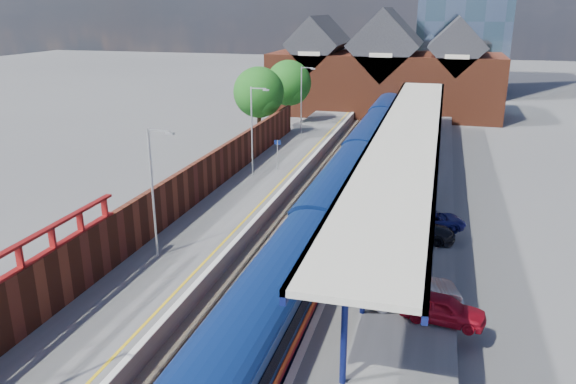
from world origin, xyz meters
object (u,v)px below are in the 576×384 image
(lamp_post_c, at_px, (253,126))
(platform_sign, at_px, (278,150))
(lamp_post_d, at_px, (303,96))
(parked_car_red, at_px, (443,309))
(parked_car_blue, at_px, (432,220))
(parked_car_silver, at_px, (410,291))
(lamp_post_b, at_px, (155,186))
(train, at_px, (358,159))
(parked_car_dark, at_px, (416,228))

(lamp_post_c, relative_size, platform_sign, 2.80)
(lamp_post_c, xyz_separation_m, lamp_post_d, (0.00, 16.00, 0.00))
(parked_car_red, xyz_separation_m, parked_car_blue, (-0.72, 10.81, -0.06))
(parked_car_red, xyz_separation_m, parked_car_silver, (-1.42, 1.03, 0.12))
(lamp_post_c, distance_m, lamp_post_d, 16.00)
(lamp_post_c, xyz_separation_m, parked_car_silver, (13.32, -17.80, -3.26))
(parked_car_blue, bearing_deg, lamp_post_b, 108.54)
(platform_sign, distance_m, parked_car_red, 24.78)
(lamp_post_c, distance_m, parked_car_silver, 22.47)
(train, relative_size, lamp_post_b, 9.42)
(lamp_post_b, distance_m, parked_car_blue, 16.50)
(lamp_post_b, bearing_deg, lamp_post_d, 90.00)
(lamp_post_d, height_order, platform_sign, lamp_post_d)
(train, bearing_deg, platform_sign, -171.78)
(lamp_post_c, bearing_deg, lamp_post_d, 90.00)
(lamp_post_b, relative_size, lamp_post_c, 1.00)
(parked_car_red, height_order, parked_car_silver, parked_car_silver)
(platform_sign, xyz_separation_m, parked_car_red, (13.38, -20.83, -1.08))
(lamp_post_c, bearing_deg, platform_sign, 55.74)
(parked_car_dark, bearing_deg, platform_sign, 53.73)
(lamp_post_c, bearing_deg, parked_car_red, -51.94)
(parked_car_red, height_order, parked_car_blue, parked_car_red)
(parked_car_red, bearing_deg, lamp_post_d, 31.87)
(lamp_post_b, relative_size, parked_car_blue, 1.77)
(parked_car_red, distance_m, parked_car_silver, 1.76)
(lamp_post_d, xyz_separation_m, parked_car_dark, (13.15, -25.83, -3.35))
(train, bearing_deg, lamp_post_c, -159.49)
(parked_car_silver, bearing_deg, platform_sign, 14.51)
(lamp_post_b, distance_m, parked_car_silver, 13.83)
(lamp_post_d, distance_m, parked_car_blue, 28.03)
(parked_car_blue, bearing_deg, parked_car_red, 172.71)
(parked_car_red, distance_m, parked_car_dark, 9.14)
(train, xyz_separation_m, platform_sign, (-6.49, -0.94, 0.57))
(lamp_post_b, height_order, parked_car_silver, lamp_post_b)
(lamp_post_d, bearing_deg, parked_car_blue, -59.72)
(lamp_post_b, xyz_separation_m, lamp_post_c, (0.00, 16.00, 0.00))
(lamp_post_d, distance_m, parked_car_silver, 36.47)
(train, xyz_separation_m, lamp_post_c, (-7.86, -2.94, 2.87))
(lamp_post_c, distance_m, parked_car_dark, 16.75)
(platform_sign, bearing_deg, parked_car_blue, -38.36)
(parked_car_red, bearing_deg, parked_car_dark, 18.96)
(lamp_post_d, relative_size, parked_car_blue, 1.77)
(train, xyz_separation_m, parked_car_silver, (5.47, -20.73, -0.39))
(train, relative_size, parked_car_red, 18.43)
(platform_sign, relative_size, parked_car_blue, 0.63)
(lamp_post_c, relative_size, parked_car_silver, 1.59)
(lamp_post_d, relative_size, parked_car_red, 1.96)
(lamp_post_d, relative_size, platform_sign, 2.80)
(platform_sign, bearing_deg, lamp_post_b, -94.33)
(lamp_post_d, distance_m, parked_car_dark, 29.18)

